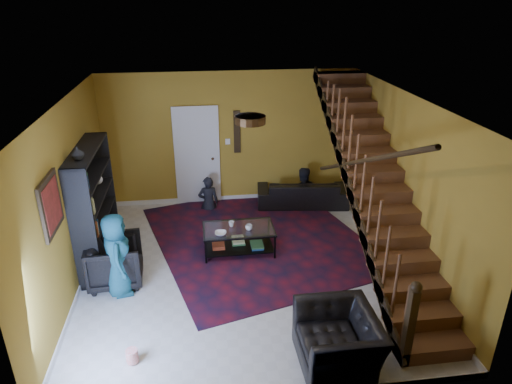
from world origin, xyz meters
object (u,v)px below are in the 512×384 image
bookshelf (95,209)px  coffee_table (239,238)px  sofa (303,192)px  armchair_left (115,261)px  armchair_right (338,340)px

bookshelf → coffee_table: bookshelf is taller
sofa → armchair_left: armchair_left is taller
sofa → coffee_table: (-1.55, -1.77, -0.01)m
bookshelf → sofa: (3.90, 1.70, -0.68)m
armchair_left → armchair_right: bearing=-130.1°
bookshelf → armchair_right: bearing=-40.9°
sofa → armchair_left: size_ratio=2.34×
armchair_right → coffee_table: (-0.94, 2.78, -0.07)m
bookshelf → armchair_left: 1.00m
coffee_table → armchair_left: bearing=-161.9°
armchair_left → coffee_table: (2.00, 0.65, -0.10)m
armchair_left → armchair_right: 3.63m
sofa → armchair_right: size_ratio=1.82×
armchair_left → armchair_right: armchair_left is taller
sofa → armchair_right: (-0.61, -4.55, 0.06)m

